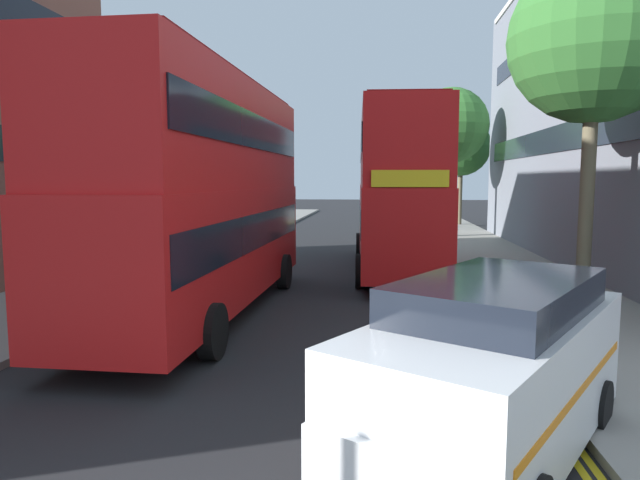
{
  "coord_description": "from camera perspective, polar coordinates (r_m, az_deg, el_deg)",
  "views": [
    {
      "loc": [
        1.95,
        -2.44,
        3.26
      ],
      "look_at": [
        0.5,
        11.0,
        1.8
      ],
      "focal_mm": 31.37,
      "sensor_mm": 36.0,
      "label": 1
    }
  ],
  "objects": [
    {
      "name": "sidewalk_right",
      "position": [
        19.26,
        19.78,
        -3.73
      ],
      "size": [
        4.0,
        80.0,
        0.14
      ],
      "primitive_type": "cube",
      "color": "gray",
      "rests_on": "ground"
    },
    {
      "name": "sidewalk_left",
      "position": [
        20.53,
        -18.25,
        -3.08
      ],
      "size": [
        4.0,
        80.0,
        0.14
      ],
      "primitive_type": "cube",
      "color": "gray",
      "rests_on": "ground"
    },
    {
      "name": "kerb_line_outer",
      "position": [
        16.94,
        14.42,
        -5.11
      ],
      "size": [
        0.1,
        56.0,
        0.01
      ],
      "primitive_type": "cube",
      "color": "yellow",
      "rests_on": "ground"
    },
    {
      "name": "kerb_line_inner",
      "position": [
        16.91,
        13.88,
        -5.11
      ],
      "size": [
        0.1,
        56.0,
        0.01
      ],
      "primitive_type": "cube",
      "color": "yellow",
      "rests_on": "ground"
    },
    {
      "name": "double_decker_bus_away",
      "position": [
        13.67,
        -11.67,
        5.07
      ],
      "size": [
        2.98,
        10.86,
        5.64
      ],
      "color": "red",
      "rests_on": "ground"
    },
    {
      "name": "double_decker_bus_oncoming",
      "position": [
        20.07,
        7.75,
        5.45
      ],
      "size": [
        3.11,
        10.89,
        5.64
      ],
      "color": "red",
      "rests_on": "ground"
    },
    {
      "name": "taxi_minivan",
      "position": [
        6.94,
        16.94,
        -12.51
      ],
      "size": [
        4.07,
        5.08,
        2.12
      ],
      "color": "white",
      "rests_on": "ground"
    },
    {
      "name": "street_tree_near",
      "position": [
        16.08,
        26.23,
        17.91
      ],
      "size": [
        4.18,
        4.18,
        8.69
      ],
      "color": "#6B6047",
      "rests_on": "sidewalk_right"
    },
    {
      "name": "street_tree_mid",
      "position": [
        31.96,
        13.23,
        11.23
      ],
      "size": [
        4.08,
        4.08,
        8.12
      ],
      "color": "#6B6047",
      "rests_on": "sidewalk_right"
    },
    {
      "name": "street_tree_far",
      "position": [
        40.5,
        14.19,
        9.2
      ],
      "size": [
        4.06,
        4.06,
        7.45
      ],
      "color": "#6B6047",
      "rests_on": "sidewalk_right"
    }
  ]
}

